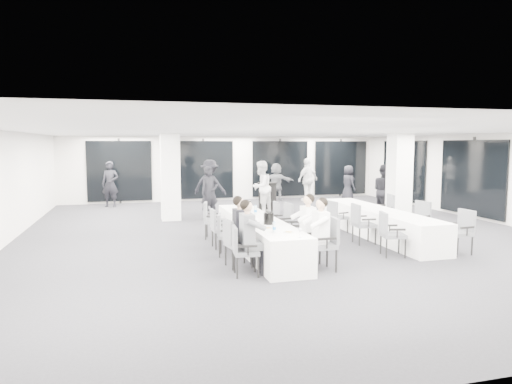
# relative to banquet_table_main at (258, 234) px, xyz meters

# --- Properties ---
(room) EXTENTS (14.04, 16.04, 2.84)m
(room) POSITION_rel_banquet_table_main_xyz_m (2.09, 2.80, 1.01)
(room) COLOR #26262C
(room) RESTS_ON ground
(column_left) EXTENTS (0.60, 0.60, 2.80)m
(column_left) POSITION_rel_banquet_table_main_xyz_m (-1.60, 4.89, 1.02)
(column_left) COLOR white
(column_left) RESTS_ON floor
(column_right) EXTENTS (0.60, 0.60, 2.80)m
(column_right) POSITION_rel_banquet_table_main_xyz_m (5.40, 2.69, 1.02)
(column_right) COLOR white
(column_right) RESTS_ON floor
(banquet_table_main) EXTENTS (0.90, 5.00, 0.75)m
(banquet_table_main) POSITION_rel_banquet_table_main_xyz_m (0.00, 0.00, 0.00)
(banquet_table_main) COLOR white
(banquet_table_main) RESTS_ON floor
(banquet_table_side) EXTENTS (0.90, 5.00, 0.75)m
(banquet_table_side) POSITION_rel_banquet_table_main_xyz_m (3.49, 0.61, 0.00)
(banquet_table_side) COLOR white
(banquet_table_side) RESTS_ON floor
(cocktail_table) EXTENTS (0.75, 0.75, 1.04)m
(cocktail_table) POSITION_rel_banquet_table_main_xyz_m (2.05, 6.08, 0.15)
(cocktail_table) COLOR black
(cocktail_table) RESTS_ON floor
(chair_main_left_near) EXTENTS (0.52, 0.56, 0.94)m
(chair_main_left_near) POSITION_rel_banquet_table_main_xyz_m (-0.83, -1.91, 0.16)
(chair_main_left_near) COLOR #4F5257
(chair_main_left_near) RESTS_ON floor
(chair_main_left_second) EXTENTS (0.56, 0.60, 0.97)m
(chair_main_left_second) POSITION_rel_banquet_table_main_xyz_m (-0.83, -1.30, 0.18)
(chair_main_left_second) COLOR #4F5257
(chair_main_left_second) RESTS_ON floor
(chair_main_left_mid) EXTENTS (0.57, 0.59, 0.93)m
(chair_main_left_mid) POSITION_rel_banquet_table_main_xyz_m (-0.83, -0.31, 0.15)
(chair_main_left_mid) COLOR #4F5257
(chair_main_left_mid) RESTS_ON floor
(chair_main_left_fourth) EXTENTS (0.48, 0.54, 0.92)m
(chair_main_left_fourth) POSITION_rel_banquet_table_main_xyz_m (-0.83, 0.47, 0.15)
(chair_main_left_fourth) COLOR #4F5257
(chair_main_left_fourth) RESTS_ON floor
(chair_main_left_far) EXTENTS (0.58, 0.61, 0.95)m
(chair_main_left_far) POSITION_rel_banquet_table_main_xyz_m (-0.83, 1.62, 0.17)
(chair_main_left_far) COLOR #4F5257
(chair_main_left_far) RESTS_ON floor
(chair_main_right_near) EXTENTS (0.54, 0.60, 1.04)m
(chair_main_right_near) POSITION_rel_banquet_table_main_xyz_m (0.84, -1.97, 0.22)
(chair_main_right_near) COLOR #4F5257
(chair_main_right_near) RESTS_ON floor
(chair_main_right_second) EXTENTS (0.58, 0.61, 0.97)m
(chair_main_right_second) POSITION_rel_banquet_table_main_xyz_m (0.83, -1.31, 0.18)
(chair_main_right_second) COLOR #4F5257
(chair_main_right_second) RESTS_ON floor
(chair_main_right_mid) EXTENTS (0.60, 0.63, 0.98)m
(chair_main_right_mid) POSITION_rel_banquet_table_main_xyz_m (0.83, -0.34, 0.19)
(chair_main_right_mid) COLOR #4F5257
(chair_main_right_mid) RESTS_ON floor
(chair_main_right_fourth) EXTENTS (0.54, 0.59, 1.00)m
(chair_main_right_fourth) POSITION_rel_banquet_table_main_xyz_m (0.84, 0.63, 0.19)
(chair_main_right_fourth) COLOR #4F5257
(chair_main_right_fourth) RESTS_ON floor
(chair_main_right_far) EXTENTS (0.47, 0.52, 0.91)m
(chair_main_right_far) POSITION_rel_banquet_table_main_xyz_m (0.83, 1.58, 0.14)
(chair_main_right_far) COLOR #4F5257
(chair_main_right_far) RESTS_ON floor
(chair_side_left_near) EXTENTS (0.59, 0.62, 0.98)m
(chair_side_left_near) POSITION_rel_banquet_table_main_xyz_m (2.65, -1.29, 0.18)
(chair_side_left_near) COLOR #4F5257
(chair_side_left_near) RESTS_ON floor
(chair_side_left_mid) EXTENTS (0.54, 0.59, 0.99)m
(chair_side_left_mid) POSITION_rel_banquet_table_main_xyz_m (2.65, -0.00, 0.19)
(chair_side_left_mid) COLOR #4F5257
(chair_side_left_mid) RESTS_ON floor
(chair_side_left_far) EXTENTS (0.54, 0.57, 0.89)m
(chair_side_left_far) POSITION_rel_banquet_table_main_xyz_m (2.66, 1.47, 0.14)
(chair_side_left_far) COLOR #4F5257
(chair_side_left_far) RESTS_ON floor
(chair_side_right_near) EXTENTS (0.54, 0.59, 1.00)m
(chair_side_right_near) POSITION_rel_banquet_table_main_xyz_m (4.32, -1.53, 0.19)
(chair_side_right_near) COLOR #4F5257
(chair_side_right_near) RESTS_ON floor
(chair_side_right_mid) EXTENTS (0.61, 0.64, 1.00)m
(chair_side_right_mid) POSITION_rel_banquet_table_main_xyz_m (4.32, 0.04, 0.19)
(chair_side_right_mid) COLOR #4F5257
(chair_side_right_mid) RESTS_ON floor
(chair_side_right_far) EXTENTS (0.60, 0.63, 1.01)m
(chair_side_right_far) POSITION_rel_banquet_table_main_xyz_m (4.32, 1.65, 0.20)
(chair_side_right_far) COLOR #4F5257
(chair_side_right_far) RESTS_ON floor
(seated_guest_a) EXTENTS (0.50, 0.38, 1.44)m
(seated_guest_a) POSITION_rel_banquet_table_main_xyz_m (-0.67, -1.92, 0.44)
(seated_guest_a) COLOR #5B5E63
(seated_guest_a) RESTS_ON floor
(seated_guest_b) EXTENTS (0.50, 0.38, 1.44)m
(seated_guest_b) POSITION_rel_banquet_table_main_xyz_m (-0.67, -1.29, 0.44)
(seated_guest_b) COLOR black
(seated_guest_b) RESTS_ON floor
(seated_guest_c) EXTENTS (0.50, 0.38, 1.44)m
(seated_guest_c) POSITION_rel_banquet_table_main_xyz_m (0.67, -1.97, 0.44)
(seated_guest_c) COLOR white
(seated_guest_c) RESTS_ON floor
(seated_guest_d) EXTENTS (0.50, 0.38, 1.44)m
(seated_guest_d) POSITION_rel_banquet_table_main_xyz_m (0.67, -1.30, 0.44)
(seated_guest_d) COLOR white
(seated_guest_d) RESTS_ON floor
(standing_guest_a) EXTENTS (0.87, 0.79, 1.98)m
(standing_guest_a) POSITION_rel_banquet_table_main_xyz_m (-0.36, 4.67, 0.61)
(standing_guest_a) COLOR black
(standing_guest_a) RESTS_ON floor
(standing_guest_b) EXTENTS (1.18, 1.15, 2.12)m
(standing_guest_b) POSITION_rel_banquet_table_main_xyz_m (1.65, 5.57, 0.68)
(standing_guest_b) COLOR white
(standing_guest_b) RESTS_ON floor
(standing_guest_c) EXTENTS (1.56, 1.33, 2.15)m
(standing_guest_c) POSITION_rel_banquet_table_main_xyz_m (-0.05, 6.47, 0.70)
(standing_guest_c) COLOR black
(standing_guest_c) RESTS_ON floor
(standing_guest_d) EXTENTS (1.42, 1.15, 2.11)m
(standing_guest_d) POSITION_rel_banquet_table_main_xyz_m (4.54, 8.35, 0.68)
(standing_guest_d) COLOR white
(standing_guest_d) RESTS_ON floor
(standing_guest_e) EXTENTS (0.65, 0.92, 1.76)m
(standing_guest_e) POSITION_rel_banquet_table_main_xyz_m (6.21, 7.83, 0.50)
(standing_guest_e) COLOR black
(standing_guest_e) RESTS_ON floor
(standing_guest_f) EXTENTS (1.83, 1.24, 1.86)m
(standing_guest_f) POSITION_rel_banquet_table_main_xyz_m (3.28, 8.89, 0.56)
(standing_guest_f) COLOR #5B5E63
(standing_guest_f) RESTS_ON floor
(standing_guest_g) EXTENTS (0.88, 0.79, 2.04)m
(standing_guest_g) POSITION_rel_banquet_table_main_xyz_m (-3.64, 8.64, 0.65)
(standing_guest_g) COLOR black
(standing_guest_g) RESTS_ON floor
(standing_guest_h) EXTENTS (0.73, 1.05, 2.02)m
(standing_guest_h) POSITION_rel_banquet_table_main_xyz_m (5.48, 3.69, 0.63)
(standing_guest_h) COLOR black
(standing_guest_h) RESTS_ON floor
(ice_bucket_near) EXTENTS (0.22, 0.22, 0.25)m
(ice_bucket_near) POSITION_rel_banquet_table_main_xyz_m (0.02, -0.81, 0.50)
(ice_bucket_near) COLOR black
(ice_bucket_near) RESTS_ON banquet_table_main
(ice_bucket_far) EXTENTS (0.24, 0.24, 0.27)m
(ice_bucket_far) POSITION_rel_banquet_table_main_xyz_m (0.02, 1.18, 0.51)
(ice_bucket_far) COLOR black
(ice_bucket_far) RESTS_ON banquet_table_main
(water_bottle_a) EXTENTS (0.06, 0.06, 0.20)m
(water_bottle_a) POSITION_rel_banquet_table_main_xyz_m (-0.13, -1.71, 0.48)
(water_bottle_a) COLOR silver
(water_bottle_a) RESTS_ON banquet_table_main
(water_bottle_b) EXTENTS (0.07, 0.07, 0.22)m
(water_bottle_b) POSITION_rel_banquet_table_main_xyz_m (0.10, 0.55, 0.49)
(water_bottle_b) COLOR silver
(water_bottle_b) RESTS_ON banquet_table_main
(water_bottle_c) EXTENTS (0.07, 0.07, 0.23)m
(water_bottle_c) POSITION_rel_banquet_table_main_xyz_m (0.05, 1.91, 0.49)
(water_bottle_c) COLOR silver
(water_bottle_c) RESTS_ON banquet_table_main
(plate_a) EXTENTS (0.21, 0.21, 0.03)m
(plate_a) POSITION_rel_banquet_table_main_xyz_m (-0.13, -1.28, 0.39)
(plate_a) COLOR white
(plate_a) RESTS_ON banquet_table_main
(plate_b) EXTENTS (0.21, 0.21, 0.03)m
(plate_b) POSITION_rel_banquet_table_main_xyz_m (0.13, -1.80, 0.39)
(plate_b) COLOR white
(plate_b) RESTS_ON banquet_table_main
(plate_c) EXTENTS (0.21, 0.21, 0.03)m
(plate_c) POSITION_rel_banquet_table_main_xyz_m (0.06, -0.66, 0.39)
(plate_c) COLOR white
(plate_c) RESTS_ON banquet_table_main
(wine_glass) EXTENTS (0.07, 0.07, 0.18)m
(wine_glass) POSITION_rel_banquet_table_main_xyz_m (0.18, -2.30, 0.51)
(wine_glass) COLOR silver
(wine_glass) RESTS_ON banquet_table_main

